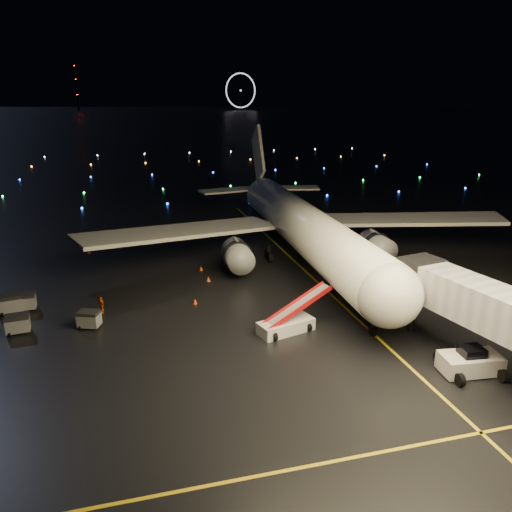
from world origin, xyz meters
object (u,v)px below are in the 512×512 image
at_px(belt_loader, 286,313).
at_px(baggage_cart_3, 18,324).
at_px(pushback_tug, 471,360).
at_px(crew_c, 102,305).
at_px(baggage_cart_2, 25,302).
at_px(baggage_cart_0, 89,319).
at_px(baggage_cart_1, 10,304).
at_px(airliner, 296,197).

xyz_separation_m(belt_loader, baggage_cart_3, (-22.05, 5.75, -0.91)).
xyz_separation_m(pushback_tug, crew_c, (-26.14, 17.89, -0.22)).
distance_m(belt_loader, crew_c, 17.36).
bearing_deg(baggage_cart_2, baggage_cart_0, -45.01).
bearing_deg(baggage_cart_3, baggage_cart_0, -11.59).
bearing_deg(pushback_tug, belt_loader, 144.13).
xyz_separation_m(belt_loader, baggage_cart_2, (-22.28, 10.77, -0.91)).
bearing_deg(baggage_cart_0, baggage_cart_2, 158.67).
bearing_deg(baggage_cart_1, pushback_tug, -42.20).
bearing_deg(baggage_cart_3, crew_c, 13.11).
distance_m(pushback_tug, baggage_cart_1, 39.81).
relative_size(belt_loader, baggage_cart_3, 3.72).
distance_m(belt_loader, baggage_cart_1, 25.71).
distance_m(airliner, pushback_tug, 30.90).
height_order(airliner, baggage_cart_3, airliner).
xyz_separation_m(belt_loader, crew_c, (-15.29, 8.17, -0.92)).
bearing_deg(baggage_cart_3, baggage_cart_1, 100.73).
bearing_deg(baggage_cart_1, crew_c, -26.99).
distance_m(pushback_tug, belt_loader, 14.59).
bearing_deg(crew_c, belt_loader, 40.57).
relative_size(belt_loader, crew_c, 4.41).
height_order(airliner, baggage_cart_2, airliner).
relative_size(airliner, baggage_cart_1, 25.34).
height_order(pushback_tug, crew_c, pushback_tug).
relative_size(crew_c, baggage_cart_2, 0.85).
distance_m(crew_c, baggage_cart_3, 7.19).
xyz_separation_m(crew_c, baggage_cart_2, (-6.99, 2.59, 0.00)).
xyz_separation_m(pushback_tug, baggage_cart_2, (-33.13, 20.48, -0.21)).
relative_size(airliner, belt_loader, 7.43).
bearing_deg(baggage_cart_3, belt_loader, -21.19).
distance_m(airliner, baggage_cart_1, 33.58).
relative_size(airliner, baggage_cart_2, 27.74).
relative_size(baggage_cart_1, baggage_cart_2, 1.10).
xyz_separation_m(pushback_tug, baggage_cart_0, (-27.10, 14.96, -0.26)).
relative_size(crew_c, baggage_cart_1, 0.77).
xyz_separation_m(baggage_cart_0, baggage_cart_3, (-5.81, 0.51, 0.05)).
bearing_deg(baggage_cart_1, belt_loader, -35.72).
bearing_deg(pushback_tug, baggage_cart_3, 160.79).
bearing_deg(belt_loader, baggage_cart_3, 150.04).
bearing_deg(baggage_cart_0, airliner, 53.22).
bearing_deg(belt_loader, crew_c, 136.53).
xyz_separation_m(baggage_cart_0, baggage_cart_1, (-7.26, 5.15, 0.12)).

